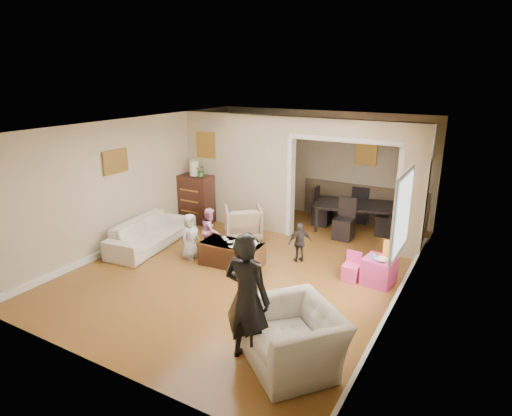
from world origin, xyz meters
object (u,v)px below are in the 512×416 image
Objects in this scene: coffee_table at (232,254)px; child_kneel_b at (210,230)px; sofa at (149,233)px; armchair_front at (293,338)px; armchair_back at (243,222)px; child_toddler at (300,242)px; coffee_cup at (235,243)px; cyan_cup at (374,256)px; dining_table at (353,217)px; table_lamp at (194,168)px; play_table at (379,271)px; dresser at (196,199)px; child_kneel_a at (190,236)px; adult_person at (247,298)px.

child_kneel_b reaches higher than coffee_table.
armchair_front is (4.20, -1.99, 0.08)m from sofa.
child_toddler reaches higher than armchair_back.
cyan_cup is (2.40, 0.58, 0.03)m from coffee_cup.
dining_table is (-0.85, 5.06, -0.07)m from armchair_front.
cyan_cup is (3.03, -0.76, 0.15)m from armchair_back.
armchair_front is at bearing -43.17° from coffee_table.
table_lamp is at bearing -62.60° from child_toddler.
play_table is at bearing -111.55° from child_kneel_b.
dining_table is at bearing 138.86° from armchair_front.
play_table is (2.50, 0.63, -0.24)m from coffee_cup.
armchair_back is at bearing -53.13° from sofa.
dresser is 2.20m from child_kneel_a.
child_kneel_a is (1.25, -1.81, -0.88)m from table_lamp.
child_kneel_a is at bearing -140.29° from dining_table.
child_kneel_a is (-3.09, 1.95, 0.07)m from armchair_front.
dresser is 0.65× the size of dining_table.
armchair_back is at bearing -13.47° from table_lamp.
dining_table is at bearing -64.49° from child_kneel_b.
dresser is 0.75m from table_lamp.
coffee_cup is at bearing -26.57° from coffee_table.
armchair_front is 14.51× the size of cyan_cup.
table_lamp is 0.74× the size of play_table.
child_toddler is at bearing -16.20° from table_lamp.
armchair_front reaches higher than dining_table.
armchair_back reaches higher than coffee_table.
table_lamp is (-0.13, 1.77, 1.03)m from sofa.
armchair_back is 0.68× the size of coffee_table.
child_kneel_b reaches higher than armchair_front.
table_lamp is 3.41m from child_toddler.
dresser is 14.33× the size of cyan_cup.
child_toddler is (-0.64, 3.03, -0.46)m from adult_person.
cyan_cup is 2.68m from dining_table.
dresser is at bearing 19.25° from child_kneel_b.
armchair_front is 2.71m from play_table.
table_lamp is at bearing -50.69° from armchair_back.
dresser is at bearing 0.00° from table_lamp.
sofa is at bearing -178.44° from coffee_cup.
sofa is at bearing -152.09° from dining_table.
child_toddler is at bearing -16.20° from dresser.
dresser is (-0.13, 1.77, 0.28)m from sofa.
armchair_back is 9.82× the size of cyan_cup.
dining_table is 1.95× the size of child_kneel_a.
adult_person reaches higher than child_kneel_b.
child_kneel_b is at bearing -14.84° from child_kneel_a.
dining_table is 5.28m from adult_person.
cyan_cup is 1.47m from child_toddler.
coffee_table is at bearing 75.26° from armchair_back.
dining_table is at bearing -176.15° from armchair_back.
dresser reaches higher than dining_table.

